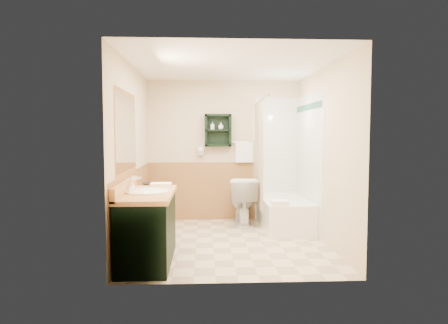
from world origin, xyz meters
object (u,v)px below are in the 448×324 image
at_px(bathtub, 283,213).
at_px(hair_dryer, 200,151).
at_px(vanity, 148,227).
at_px(soap_bottle_b, 221,127).
at_px(soap_bottle_a, 213,128).
at_px(toilet, 242,201).
at_px(wall_shelf, 218,130).
at_px(vanity_book, 142,177).

bearing_deg(bathtub, hair_dryer, 156.73).
distance_m(vanity, soap_bottle_b, 2.67).
xyz_separation_m(hair_dryer, bathtub, (1.33, -0.57, -0.97)).
relative_size(hair_dryer, bathtub, 0.16).
bearing_deg(soap_bottle_a, vanity, -110.15).
bearing_deg(hair_dryer, vanity, -105.01).
relative_size(soap_bottle_a, soap_bottle_b, 1.04).
distance_m(bathtub, toilet, 0.70).
bearing_deg(hair_dryer, toilet, -25.59).
relative_size(toilet, soap_bottle_a, 6.34).
distance_m(wall_shelf, soap_bottle_a, 0.10).
height_order(vanity_book, soap_bottle_a, soap_bottle_a).
distance_m(vanity, bathtub, 2.54).
distance_m(vanity, soap_bottle_a, 2.62).
relative_size(bathtub, toilet, 1.91).
xyz_separation_m(vanity, soap_bottle_a, (0.80, 2.19, 1.18)).
distance_m(wall_shelf, vanity_book, 1.92).
height_order(wall_shelf, toilet, wall_shelf).
relative_size(vanity, vanity_book, 6.35).
height_order(wall_shelf, soap_bottle_a, wall_shelf).
height_order(vanity, vanity_book, vanity_book).
bearing_deg(soap_bottle_b, toilet, -41.52).
bearing_deg(vanity_book, hair_dryer, 51.91).
bearing_deg(wall_shelf, soap_bottle_b, -5.97).
bearing_deg(vanity, hair_dryer, 74.99).
bearing_deg(vanity_book, wall_shelf, 43.06).
height_order(soap_bottle_a, soap_bottle_b, soap_bottle_b).
bearing_deg(toilet, wall_shelf, -38.63).
bearing_deg(vanity, soap_bottle_a, 69.85).
xyz_separation_m(hair_dryer, soap_bottle_b, (0.35, -0.03, 0.41)).
distance_m(vanity, vanity_book, 0.90).
relative_size(wall_shelf, bathtub, 0.37).
xyz_separation_m(hair_dryer, toilet, (0.68, -0.33, -0.81)).
bearing_deg(vanity, wall_shelf, 67.81).
bearing_deg(soap_bottle_b, vanity_book, -127.10).
height_order(vanity_book, soap_bottle_b, soap_bottle_b).
distance_m(hair_dryer, vanity_book, 1.70).
height_order(vanity, toilet, vanity).
bearing_deg(hair_dryer, vanity_book, -116.95).
bearing_deg(wall_shelf, vanity, -112.19).
xyz_separation_m(vanity_book, soap_bottle_a, (0.97, 1.46, 0.67)).
distance_m(bathtub, vanity_book, 2.38).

